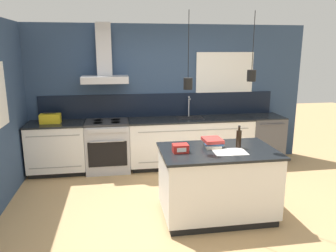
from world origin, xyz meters
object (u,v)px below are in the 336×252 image
oven_range (108,146)px  dishwasher (263,139)px  bottle_on_island (239,139)px  yellow_toolbox (50,119)px  book_stack (213,142)px  red_supply_box (180,148)px

oven_range → dishwasher: 2.98m
bottle_on_island → yellow_toolbox: size_ratio=0.87×
oven_range → yellow_toolbox: bearing=179.7°
bottle_on_island → book_stack: bearing=162.4°
dishwasher → yellow_toolbox: size_ratio=2.68×
bottle_on_island → red_supply_box: bottle_on_island is taller
oven_range → dishwasher: size_ratio=1.00×
bottle_on_island → yellow_toolbox: bearing=144.8°
oven_range → red_supply_box: (0.94, -1.95, 0.51)m
book_stack → yellow_toolbox: size_ratio=0.90×
oven_range → bottle_on_island: bottle_on_island is taller
bottle_on_island → red_supply_box: size_ratio=1.54×
oven_range → red_supply_box: bearing=-64.3°
book_stack → red_supply_box: book_stack is taller
oven_range → book_stack: (1.40, -1.78, 0.51)m
bottle_on_island → oven_range: bearing=132.4°
dishwasher → red_supply_box: size_ratio=4.76×
dishwasher → bottle_on_island: 2.34m
bottle_on_island → red_supply_box: bearing=-175.1°
oven_range → book_stack: book_stack is taller
book_stack → red_supply_box: 0.49m
red_supply_box → yellow_toolbox: (-1.89, 1.95, 0.03)m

